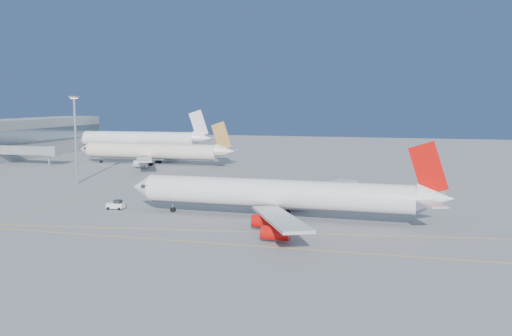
{
  "coord_description": "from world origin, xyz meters",
  "views": [
    {
      "loc": [
        33.16,
        -98.0,
        22.79
      ],
      "look_at": [
        -0.57,
        28.41,
        7.0
      ],
      "focal_mm": 40.0,
      "sensor_mm": 36.0,
      "label": 1
    }
  ],
  "objects_px": {
    "pushback_tug": "(116,205)",
    "airliner_third": "(136,139)",
    "light_mast": "(75,132)",
    "airliner_virgin": "(282,195)",
    "airliner_etihad": "(155,151)"
  },
  "relations": [
    {
      "from": "light_mast",
      "to": "airliner_virgin",
      "type": "bearing_deg",
      "value": -25.88
    },
    {
      "from": "airliner_virgin",
      "to": "airliner_etihad",
      "type": "distance_m",
      "value": 100.02
    },
    {
      "from": "airliner_etihad",
      "to": "pushback_tug",
      "type": "bearing_deg",
      "value": -70.38
    },
    {
      "from": "airliner_third",
      "to": "pushback_tug",
      "type": "bearing_deg",
      "value": -67.68
    },
    {
      "from": "airliner_virgin",
      "to": "pushback_tug",
      "type": "distance_m",
      "value": 35.64
    },
    {
      "from": "pushback_tug",
      "to": "light_mast",
      "type": "bearing_deg",
      "value": 130.74
    },
    {
      "from": "airliner_etihad",
      "to": "airliner_virgin",
      "type": "bearing_deg",
      "value": -50.91
    },
    {
      "from": "airliner_etihad",
      "to": "light_mast",
      "type": "relative_size",
      "value": 2.49
    },
    {
      "from": "light_mast",
      "to": "pushback_tug",
      "type": "bearing_deg",
      "value": -47.09
    },
    {
      "from": "airliner_virgin",
      "to": "airliner_third",
      "type": "xyz_separation_m",
      "value": [
        -91.84,
        121.89,
        0.9
      ]
    },
    {
      "from": "airliner_etihad",
      "to": "light_mast",
      "type": "bearing_deg",
      "value": -91.32
    },
    {
      "from": "pushback_tug",
      "to": "airliner_third",
      "type": "bearing_deg",
      "value": 112.72
    },
    {
      "from": "airliner_third",
      "to": "pushback_tug",
      "type": "height_order",
      "value": "airliner_third"
    },
    {
      "from": "airliner_virgin",
      "to": "airliner_etihad",
      "type": "xyz_separation_m",
      "value": [
        -62.75,
        77.89,
        0.01
      ]
    },
    {
      "from": "airliner_third",
      "to": "light_mast",
      "type": "bearing_deg",
      "value": -75.54
    }
  ]
}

